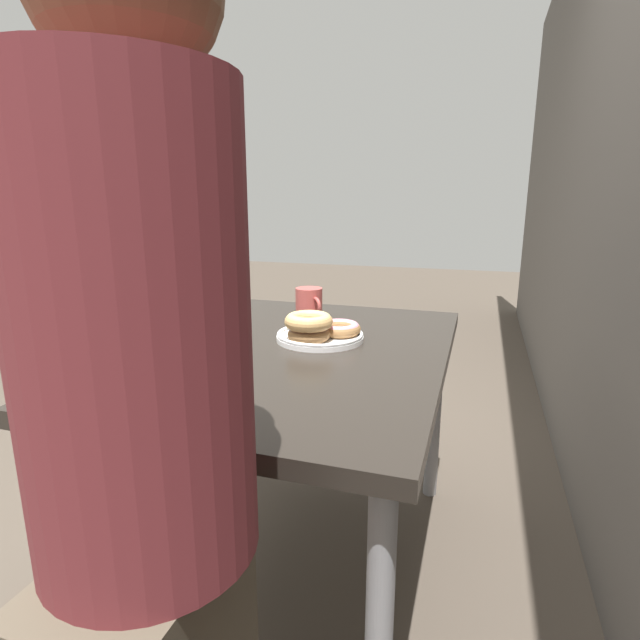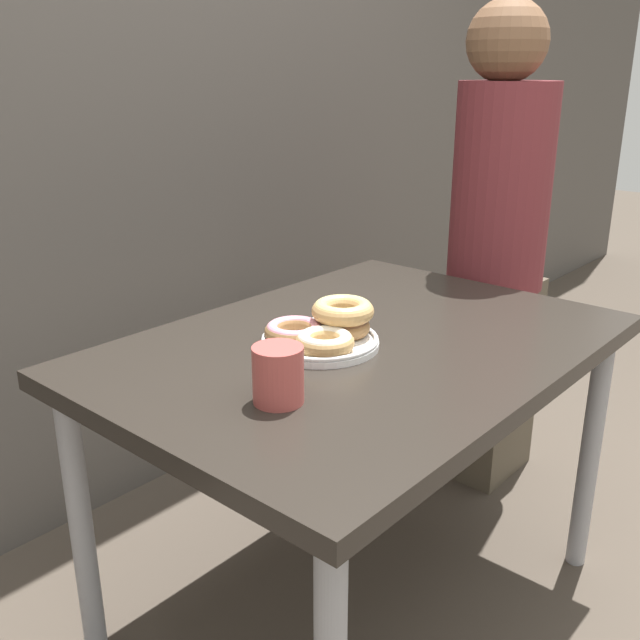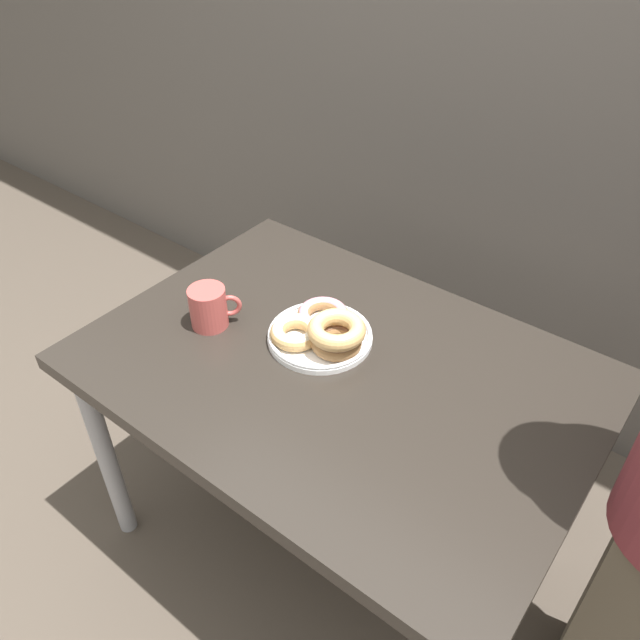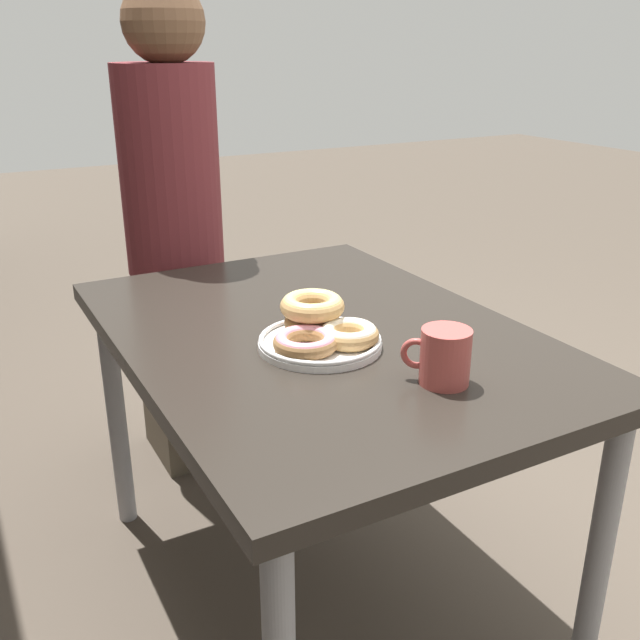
# 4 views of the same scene
# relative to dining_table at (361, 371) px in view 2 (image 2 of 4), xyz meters

# --- Properties ---
(wall_back) EXTENTS (8.00, 0.05, 2.60)m
(wall_back) POSITION_rel_dining_table_xyz_m (0.00, 0.87, 0.67)
(wall_back) COLOR #56514C
(wall_back) RESTS_ON ground_plane
(dining_table) EXTENTS (1.15, 0.82, 0.70)m
(dining_table) POSITION_rel_dining_table_xyz_m (0.00, 0.00, 0.00)
(dining_table) COLOR #28231E
(dining_table) RESTS_ON ground_plane
(donut_plate) EXTENTS (0.28, 0.26, 0.09)m
(donut_plate) POSITION_rel_dining_table_xyz_m (-0.08, 0.04, 0.11)
(donut_plate) COLOR white
(donut_plate) RESTS_ON dining_table
(coffee_mug) EXTENTS (0.11, 0.11, 0.10)m
(coffee_mug) POSITION_rel_dining_table_xyz_m (-0.34, -0.07, 0.13)
(coffee_mug) COLOR #B74C47
(coffee_mug) RESTS_ON dining_table
(person_figure) EXTENTS (0.33, 0.28, 1.45)m
(person_figure) POSITION_rel_dining_table_xyz_m (0.76, 0.08, 0.12)
(person_figure) COLOR brown
(person_figure) RESTS_ON ground_plane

